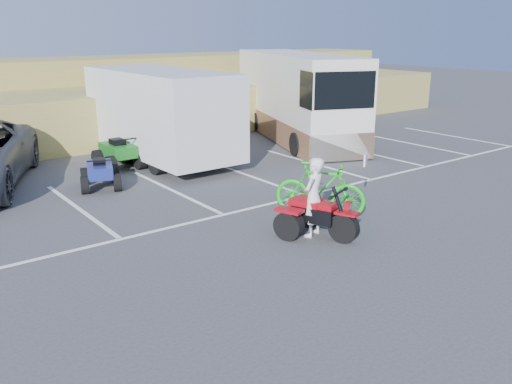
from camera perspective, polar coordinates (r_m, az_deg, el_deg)
ground at (r=11.62m, az=3.18°, el=-5.54°), size 100.00×100.00×0.00m
parking_stripes at (r=15.19m, az=-4.19°, el=-0.09°), size 28.00×5.16×0.01m
grass_embankment at (r=24.85m, az=-20.66°, el=8.85°), size 40.00×8.50×3.10m
red_trike_atv at (r=12.10m, az=6.57°, el=-4.68°), size 1.82×2.07×1.12m
rider at (r=11.87m, az=6.06°, el=-0.57°), size 0.76×0.63×1.77m
green_dirt_bike at (r=13.24m, az=6.74°, el=0.28°), size 1.78×2.20×1.34m
cargo_trailer at (r=19.01m, az=-9.99°, el=8.28°), size 2.72×6.64×3.09m
rv_motorhome at (r=22.87m, az=4.18°, el=9.41°), size 5.63×9.69×3.40m
quad_atv_blue at (r=16.29m, az=-15.96°, el=0.44°), size 1.52×1.75×0.96m
quad_atv_green at (r=18.45m, az=-14.19°, el=2.47°), size 1.25×1.67×1.08m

